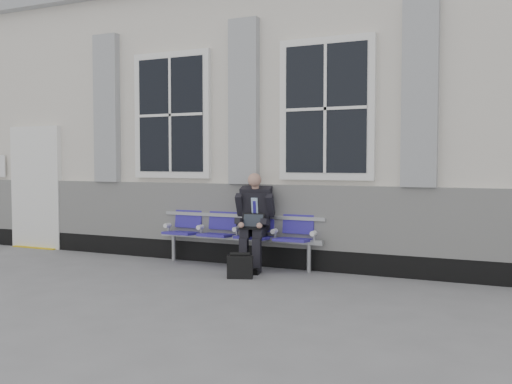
% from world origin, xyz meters
% --- Properties ---
extents(ground, '(70.00, 70.00, 0.00)m').
position_xyz_m(ground, '(0.00, 0.00, 0.00)').
color(ground, slate).
rests_on(ground, ground).
extents(station_building, '(14.40, 4.40, 4.49)m').
position_xyz_m(station_building, '(-0.02, 3.47, 2.22)').
color(station_building, silver).
rests_on(station_building, ground).
extents(bench, '(2.60, 0.47, 0.91)m').
position_xyz_m(bench, '(-0.94, 1.32, 0.55)').
color(bench, '#9EA0A3').
rests_on(bench, ground).
extents(businessman, '(0.58, 0.77, 1.37)m').
position_xyz_m(businessman, '(-0.62, 1.20, 0.75)').
color(businessman, black).
rests_on(businessman, ground).
extents(briefcase, '(0.36, 0.25, 0.34)m').
position_xyz_m(briefcase, '(-0.52, 0.54, 0.16)').
color(briefcase, black).
rests_on(briefcase, ground).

